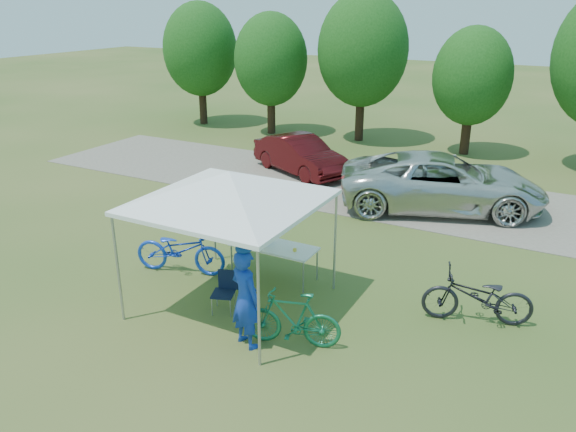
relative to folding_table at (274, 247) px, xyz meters
name	(u,v)px	position (x,y,z in m)	size (l,w,h in m)	color
ground	(234,303)	(-0.15, -1.35, -0.72)	(100.00, 100.00, 0.00)	#2D5119
gravel_strip	(374,191)	(-0.15, 6.65, -0.71)	(24.00, 5.00, 0.02)	gray
canopy	(229,176)	(-0.15, -1.35, 1.94)	(4.53, 4.53, 3.00)	#A5A5AA
treeline	(426,59)	(-0.45, 12.70, 2.82)	(24.89, 4.28, 6.30)	#382314
folding_table	(274,247)	(0.00, 0.00, 0.00)	(1.85, 0.77, 0.76)	white
folding_chair	(226,288)	(-0.15, -1.61, -0.25)	(0.52, 0.55, 0.80)	black
cooler	(261,235)	(-0.32, 0.00, 0.22)	(0.47, 0.32, 0.34)	white
ice_cream_cup	(295,250)	(0.53, -0.05, 0.07)	(0.08, 0.08, 0.06)	yellow
cyclist	(246,298)	(0.83, -2.44, 0.19)	(0.66, 0.43, 1.81)	#1436A9
bike_blue	(180,250)	(-1.94, -0.74, -0.18)	(0.72, 2.06, 1.08)	blue
bike_green	(292,319)	(1.54, -2.07, -0.20)	(0.48, 1.71, 1.03)	#19734B
bike_dark	(478,297)	(4.21, 0.21, -0.19)	(0.70, 2.00, 1.05)	black
minivan	(442,182)	(2.09, 6.00, 0.09)	(2.63, 5.70, 1.58)	silver
sedan	(300,155)	(-3.11, 7.30, -0.05)	(1.36, 3.90, 1.29)	#430B0D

